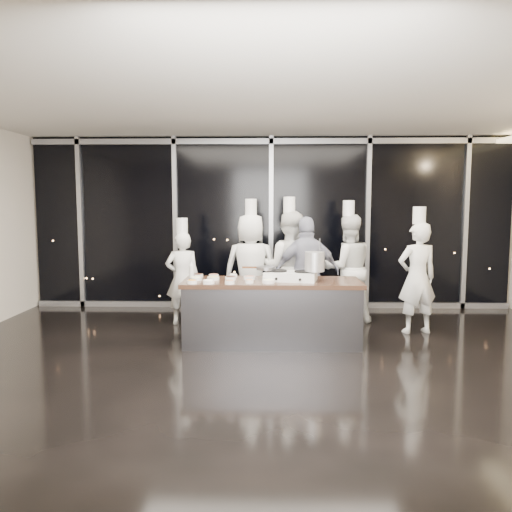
{
  "coord_description": "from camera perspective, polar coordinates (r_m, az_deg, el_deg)",
  "views": [
    {
      "loc": [
        -0.05,
        -5.94,
        1.96
      ],
      "look_at": [
        -0.23,
        1.2,
        1.21
      ],
      "focal_mm": 35.0,
      "sensor_mm": 36.0,
      "label": 1
    }
  ],
  "objects": [
    {
      "name": "prep_bowls",
      "position": [
        6.91,
        -3.75,
        -2.61
      ],
      "size": [
        1.18,
        0.73,
        0.05
      ],
      "color": "silver",
      "rests_on": "demo_counter"
    },
    {
      "name": "squeeze_bottle",
      "position": [
        7.13,
        -7.39,
        -1.62
      ],
      "size": [
        0.07,
        0.07,
        0.25
      ],
      "color": "silver",
      "rests_on": "demo_counter"
    },
    {
      "name": "room_shell",
      "position": [
        5.95,
        3.63,
        8.76
      ],
      "size": [
        9.02,
        7.02,
        3.21
      ],
      "color": "beige",
      "rests_on": "ground"
    },
    {
      "name": "guest",
      "position": [
        7.89,
        5.86,
        -1.88
      ],
      "size": [
        1.08,
        0.56,
        1.76
      ],
      "rotation": [
        0.0,
        0.0,
        3.27
      ],
      "color": "#151B3B",
      "rests_on": "ground"
    },
    {
      "name": "chef_side",
      "position": [
        7.91,
        17.94,
        -2.25
      ],
      "size": [
        0.68,
        0.52,
        1.91
      ],
      "rotation": [
        0.0,
        0.0,
        3.35
      ],
      "color": "silver",
      "rests_on": "ground"
    },
    {
      "name": "chef_left",
      "position": [
        8.13,
        -0.59,
        -1.39
      ],
      "size": [
        0.89,
        0.59,
        2.04
      ],
      "rotation": [
        0.0,
        0.0,
        3.16
      ],
      "color": "silver",
      "rests_on": "ground"
    },
    {
      "name": "stove",
      "position": [
        6.92,
        3.98,
        -2.28
      ],
      "size": [
        0.77,
        0.56,
        0.14
      ],
      "rotation": [
        0.0,
        0.0,
        -0.2
      ],
      "color": "silver",
      "rests_on": "demo_counter"
    },
    {
      "name": "chef_far_left",
      "position": [
        8.19,
        -8.39,
        -2.35
      ],
      "size": [
        0.6,
        0.45,
        1.73
      ],
      "rotation": [
        0.0,
        0.0,
        3.32
      ],
      "color": "silver",
      "rests_on": "ground"
    },
    {
      "name": "ground",
      "position": [
        6.25,
        1.84,
        -12.25
      ],
      "size": [
        9.0,
        9.0,
        0.0
      ],
      "primitive_type": "plane",
      "color": "black",
      "rests_on": "ground"
    },
    {
      "name": "chef_center",
      "position": [
        8.14,
        3.77,
        -1.28
      ],
      "size": [
        0.98,
        0.81,
        2.07
      ],
      "rotation": [
        0.0,
        0.0,
        3.0
      ],
      "color": "silver",
      "rests_on": "ground"
    },
    {
      "name": "chef_right",
      "position": [
        8.38,
        10.42,
        -1.36
      ],
      "size": [
        0.96,
        0.8,
        2.01
      ],
      "rotation": [
        0.0,
        0.0,
        3.3
      ],
      "color": "silver",
      "rests_on": "ground"
    },
    {
      "name": "frying_pan",
      "position": [
        6.96,
        1.09,
        -1.39
      ],
      "size": [
        0.49,
        0.32,
        0.05
      ],
      "rotation": [
        0.0,
        0.0,
        -0.2
      ],
      "color": "slate",
      "rests_on": "stove"
    },
    {
      "name": "stock_pot",
      "position": [
        6.84,
        6.72,
        -0.63
      ],
      "size": [
        0.31,
        0.31,
        0.27
      ],
      "primitive_type": "cylinder",
      "rotation": [
        0.0,
        0.0,
        -0.2
      ],
      "color": "#B2B2B4",
      "rests_on": "stove"
    },
    {
      "name": "window_wall",
      "position": [
        9.38,
        1.73,
        3.79
      ],
      "size": [
        8.9,
        0.11,
        3.2
      ],
      "color": "black",
      "rests_on": "ground"
    },
    {
      "name": "demo_counter",
      "position": [
        7.0,
        1.8,
        -6.41
      ],
      "size": [
        2.46,
        0.86,
        0.9
      ],
      "color": "#37373C",
      "rests_on": "ground"
    }
  ]
}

